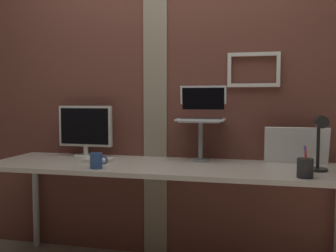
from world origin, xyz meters
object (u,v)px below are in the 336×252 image
object	(u,v)px
laptop	(202,110)
desk_lamp	(320,137)
monitor	(85,129)
pen_cup	(305,168)
coffee_mug	(97,161)
whiteboard_panel	(296,146)

from	to	relation	value
laptop	desk_lamp	world-z (taller)	laptop
monitor	pen_cup	distance (m)	1.59
coffee_mug	pen_cup	bearing A→B (deg)	0.01
monitor	whiteboard_panel	world-z (taller)	monitor
monitor	coffee_mug	distance (m)	0.55
whiteboard_panel	pen_cup	distance (m)	0.48
whiteboard_panel	pen_cup	size ratio (longest dim) A/B	2.33
monitor	desk_lamp	size ratio (longest dim) A/B	1.23
whiteboard_panel	coffee_mug	size ratio (longest dim) A/B	3.56
whiteboard_panel	coffee_mug	bearing A→B (deg)	-159.14
pen_cup	coffee_mug	xyz separation A→B (m)	(-1.24, -0.00, -0.01)
desk_lamp	pen_cup	size ratio (longest dim) A/B	1.90
laptop	pen_cup	bearing A→B (deg)	-37.96
coffee_mug	laptop	bearing A→B (deg)	40.44
laptop	desk_lamp	size ratio (longest dim) A/B	0.99
laptop	desk_lamp	bearing A→B (deg)	-23.79
desk_lamp	whiteboard_panel	bearing A→B (deg)	109.04
monitor	laptop	world-z (taller)	laptop
monitor	pen_cup	xyz separation A→B (m)	(1.52, -0.44, -0.16)
monitor	coffee_mug	xyz separation A→B (m)	(0.28, -0.44, -0.16)
desk_lamp	monitor	bearing A→B (deg)	170.77
laptop	pen_cup	size ratio (longest dim) A/B	1.88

